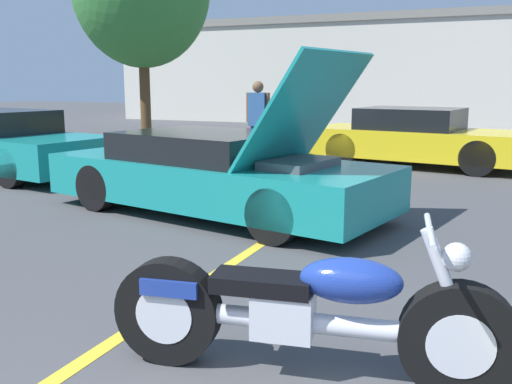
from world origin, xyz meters
The scene contains 6 objects.
parking_stripe_foreground centered at (-1.61, 1.68, 0.00)m, with size 0.12×6.00×0.01m, color yellow.
far_building centered at (0.00, 23.84, 2.34)m, with size 32.00×4.20×4.40m.
motorcycle centered at (-0.27, 2.05, 0.40)m, with size 2.38×0.73×0.97m.
show_car_hood_open centered at (-2.73, 5.70, 0.55)m, with size 4.95×2.73×2.08m.
parked_car_mid_row centered at (-0.95, 11.35, 0.58)m, with size 4.62×2.43×1.20m.
spectator_by_show_car centered at (-3.92, 9.84, 1.05)m, with size 0.52×0.23×1.75m.
Camera 1 is at (0.72, -0.95, 1.73)m, focal length 40.00 mm.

